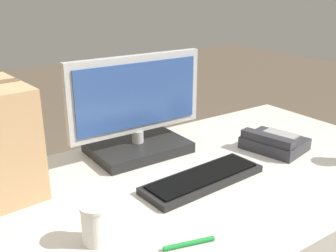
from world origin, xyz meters
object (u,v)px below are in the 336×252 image
keyboard (203,179)px  desk_phone (274,142)px  paper_cup_left (96,223)px  pen_marker (189,243)px  monitor (138,117)px

keyboard → desk_phone: (0.40, 0.06, 0.02)m
paper_cup_left → pen_marker: 0.23m
keyboard → monitor: bearing=94.1°
desk_phone → pen_marker: desk_phone is taller
paper_cup_left → pen_marker: size_ratio=0.79×
monitor → pen_marker: (-0.19, -0.57, -0.13)m
pen_marker → monitor: bearing=86.9°
keyboard → pen_marker: size_ratio=3.28×
monitor → paper_cup_left: 0.57m
desk_phone → pen_marker: size_ratio=1.90×
desk_phone → paper_cup_left: (-0.82, -0.15, 0.02)m
monitor → paper_cup_left: size_ratio=5.17×
monitor → desk_phone: size_ratio=2.14×
monitor → keyboard: 0.36m
keyboard → desk_phone: 0.40m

